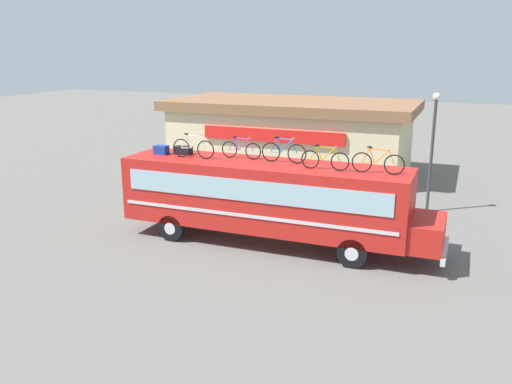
# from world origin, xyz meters

# --- Properties ---
(ground_plane) EXTENTS (120.00, 120.00, 0.00)m
(ground_plane) POSITION_xyz_m (0.00, 0.00, 0.00)
(ground_plane) COLOR #605E59
(bus) EXTENTS (12.19, 2.62, 3.15)m
(bus) POSITION_xyz_m (0.22, 0.00, 1.87)
(bus) COLOR red
(bus) RESTS_ON ground
(luggage_bag_1) EXTENTS (0.54, 0.37, 0.35)m
(luggage_bag_1) POSITION_xyz_m (-4.43, 0.04, 3.33)
(luggage_bag_1) COLOR #193899
(luggage_bag_1) RESTS_ON bus
(luggage_bag_2) EXTENTS (0.71, 0.36, 0.32)m
(luggage_bag_2) POSITION_xyz_m (-3.60, 0.35, 3.31)
(luggage_bag_2) COLOR black
(luggage_bag_2) RESTS_ON bus
(rooftop_bicycle_1) EXTENTS (1.78, 0.44, 0.96)m
(rooftop_bicycle_1) POSITION_xyz_m (-2.84, -0.19, 3.55)
(rooftop_bicycle_1) COLOR black
(rooftop_bicycle_1) RESTS_ON bus
(rooftop_bicycle_2) EXTENTS (1.65, 0.44, 0.86)m
(rooftop_bicycle_2) POSITION_xyz_m (-1.08, 0.41, 3.51)
(rooftop_bicycle_2) COLOR black
(rooftop_bicycle_2) RESTS_ON bus
(rooftop_bicycle_3) EXTENTS (1.76, 0.44, 0.97)m
(rooftop_bicycle_3) POSITION_xyz_m (0.69, 0.32, 3.56)
(rooftop_bicycle_3) COLOR black
(rooftop_bicycle_3) RESTS_ON bus
(rooftop_bicycle_4) EXTENTS (1.73, 0.44, 0.88)m
(rooftop_bicycle_4) POSITION_xyz_m (2.42, -0.29, 3.52)
(rooftop_bicycle_4) COLOR black
(rooftop_bicycle_4) RESTS_ON bus
(rooftop_bicycle_5) EXTENTS (1.79, 0.44, 0.93)m
(rooftop_bicycle_5) POSITION_xyz_m (4.24, -0.20, 3.54)
(rooftop_bicycle_5) COLOR black
(rooftop_bicycle_5) RESTS_ON bus
(roadside_building) EXTENTS (14.62, 7.18, 4.26)m
(roadside_building) POSITION_xyz_m (-2.98, 12.41, 2.17)
(roadside_building) COLOR beige
(roadside_building) RESTS_ON ground
(street_lamp) EXTENTS (0.32, 0.32, 5.40)m
(street_lamp) POSITION_xyz_m (5.54, 6.62, 3.23)
(street_lamp) COLOR #38383D
(street_lamp) RESTS_ON ground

